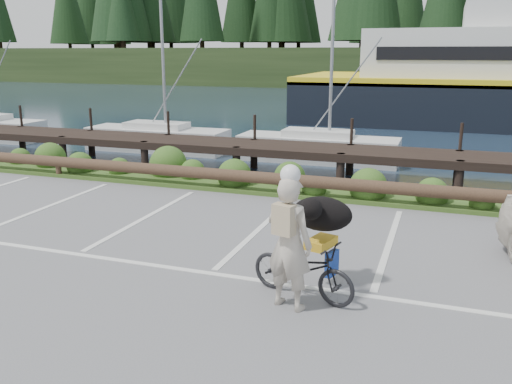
# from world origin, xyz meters

# --- Properties ---
(ground) EXTENTS (72.00, 72.00, 0.00)m
(ground) POSITION_xyz_m (0.00, 0.00, 0.00)
(ground) COLOR #5E5E61
(harbor_backdrop) EXTENTS (170.00, 160.00, 30.00)m
(harbor_backdrop) POSITION_xyz_m (0.39, 78.52, -0.00)
(harbor_backdrop) COLOR #172639
(harbor_backdrop) RESTS_ON ground
(vegetation_strip) EXTENTS (34.00, 1.60, 0.10)m
(vegetation_strip) POSITION_xyz_m (0.00, 5.30, 0.05)
(vegetation_strip) COLOR #3D5B21
(vegetation_strip) RESTS_ON ground
(log_rail) EXTENTS (32.00, 0.30, 0.60)m
(log_rail) POSITION_xyz_m (0.00, 4.60, 0.00)
(log_rail) COLOR #443021
(log_rail) RESTS_ON ground
(bicycle) EXTENTS (1.77, 1.02, 0.88)m
(bicycle) POSITION_xyz_m (1.62, -0.73, 0.44)
(bicycle) COLOR black
(bicycle) RESTS_ON ground
(cyclist) EXTENTS (0.79, 0.63, 1.90)m
(cyclist) POSITION_xyz_m (1.51, -1.11, 0.95)
(cyclist) COLOR #BAAE9E
(cyclist) RESTS_ON ground
(dog) EXTENTS (0.69, 1.01, 0.53)m
(dog) POSITION_xyz_m (1.77, -0.22, 1.15)
(dog) COLOR black
(dog) RESTS_ON bicycle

